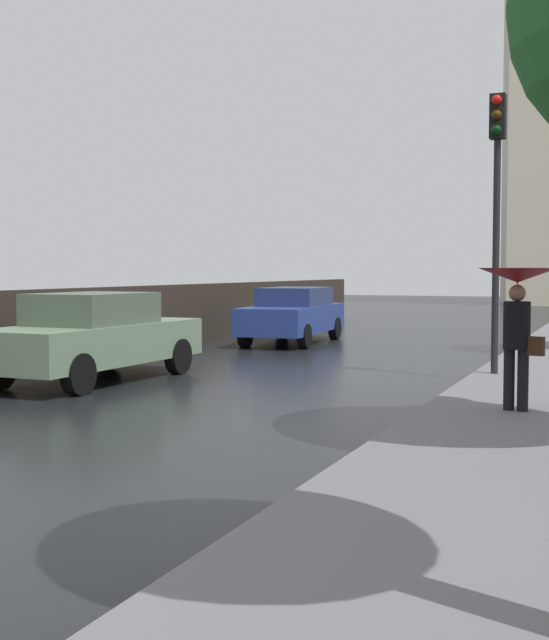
{
  "coord_description": "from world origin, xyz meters",
  "views": [
    {
      "loc": [
        6.5,
        -3.7,
        1.93
      ],
      "look_at": [
        2.22,
        6.78,
        1.28
      ],
      "focal_mm": 48.95,
      "sensor_mm": 36.0,
      "label": 1
    }
  ],
  "objects_px": {
    "car_blue_far_ahead": "(293,314)",
    "traffic_light": "(497,183)",
    "pedestrian_with_umbrella_near": "(518,300)",
    "car_green_mid_road": "(94,336)"
  },
  "relations": [
    {
      "from": "car_blue_far_ahead",
      "to": "traffic_light",
      "type": "xyz_separation_m",
      "value": [
        6.06,
        -6.1,
        2.65
      ]
    },
    {
      "from": "pedestrian_with_umbrella_near",
      "to": "car_blue_far_ahead",
      "type": "bearing_deg",
      "value": -43.06
    },
    {
      "from": "pedestrian_with_umbrella_near",
      "to": "traffic_light",
      "type": "xyz_separation_m",
      "value": [
        -0.82,
        3.92,
        1.86
      ]
    },
    {
      "from": "car_green_mid_road",
      "to": "traffic_light",
      "type": "height_order",
      "value": "traffic_light"
    },
    {
      "from": "car_green_mid_road",
      "to": "pedestrian_with_umbrella_near",
      "type": "height_order",
      "value": "pedestrian_with_umbrella_near"
    },
    {
      "from": "car_green_mid_road",
      "to": "traffic_light",
      "type": "bearing_deg",
      "value": -156.37
    },
    {
      "from": "car_green_mid_road",
      "to": "traffic_light",
      "type": "xyz_separation_m",
      "value": [
        6.41,
        2.57,
        2.63
      ]
    },
    {
      "from": "traffic_light",
      "to": "car_blue_far_ahead",
      "type": "bearing_deg",
      "value": 134.77
    },
    {
      "from": "car_blue_far_ahead",
      "to": "car_green_mid_road",
      "type": "bearing_deg",
      "value": 83.76
    },
    {
      "from": "car_green_mid_road",
      "to": "car_blue_far_ahead",
      "type": "xyz_separation_m",
      "value": [
        0.35,
        8.68,
        -0.02
      ]
    }
  ]
}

